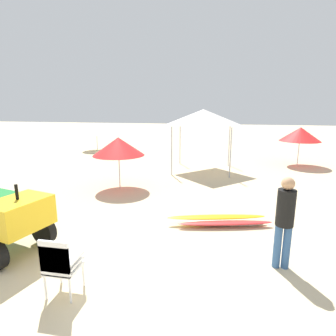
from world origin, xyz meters
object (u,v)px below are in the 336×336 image
Objects in this scene: stacked_plastic_chairs at (60,262)px; lifeguard_near_center at (285,217)px; beach_umbrella_left at (300,134)px; beach_umbrella_far at (96,129)px; popup_canopy at (203,117)px; beach_umbrella_mid at (118,146)px; surfboard_pile at (222,221)px.

stacked_plastic_chairs is 3.90m from lifeguard_near_center.
beach_umbrella_far is (-11.93, 2.53, -0.17)m from beach_umbrella_left.
beach_umbrella_mid is at bearing -128.24° from popup_canopy.
lifeguard_near_center is 0.63× the size of popup_canopy.
beach_umbrella_far is at bearing 168.02° from beach_umbrella_left.
beach_umbrella_mid is (-1.19, 5.78, 0.94)m from stacked_plastic_chairs.
popup_canopy reaches higher than beach_umbrella_mid.
surfboard_pile is 8.94m from beach_umbrella_left.
popup_canopy is 1.42× the size of beach_umbrella_left.
stacked_plastic_chairs is 0.52× the size of beach_umbrella_far.
stacked_plastic_chairs is 0.58× the size of lifeguard_near_center.
surfboard_pile is at bearing -35.32° from beach_umbrella_mid.
beach_umbrella_far is at bearing 148.60° from popup_canopy.
stacked_plastic_chairs is 12.82m from beach_umbrella_left.
beach_umbrella_far is (-8.21, 10.53, 1.27)m from surfboard_pile.
surfboard_pile is 4.71m from beach_umbrella_mid.
lifeguard_near_center is at bearing -41.92° from beach_umbrella_mid.
stacked_plastic_chairs is 0.37× the size of popup_canopy.
lifeguard_near_center is 8.14m from popup_canopy.
beach_umbrella_far is (-4.54, 7.93, -0.14)m from beach_umbrella_mid.
lifeguard_near_center is at bearing 22.94° from stacked_plastic_chairs.
beach_umbrella_left is at bearing -11.98° from beach_umbrella_far.
beach_umbrella_left reaches higher than stacked_plastic_chairs.
beach_umbrella_mid is at bearing 138.08° from lifeguard_near_center.
beach_umbrella_left is 1.05× the size of beach_umbrella_mid.
beach_umbrella_far is (-5.73, 13.71, 0.79)m from stacked_plastic_chairs.
popup_canopy reaches higher than beach_umbrella_far.
stacked_plastic_chairs is at bearing -99.56° from popup_canopy.
lifeguard_near_center is 0.94× the size of beach_umbrella_mid.
beach_umbrella_left is at bearing 36.15° from beach_umbrella_mid.
beach_umbrella_mid is (-4.76, 4.27, 0.53)m from lifeguard_near_center.
beach_umbrella_left is 1.00× the size of beach_umbrella_far.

